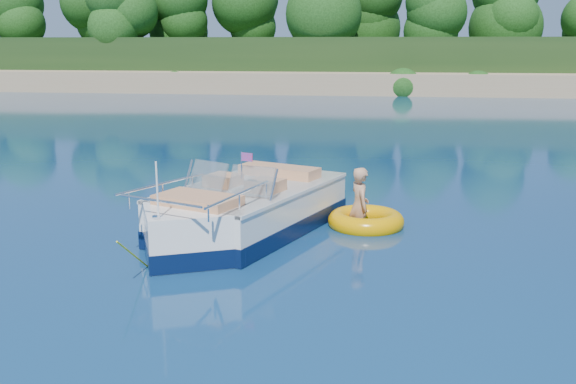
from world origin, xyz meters
The scene contains 6 objects.
ground centered at (0.00, 0.00, 0.00)m, with size 160.00×160.00×0.00m, color #0B224F.
shoreline centered at (0.00, 63.77, 0.98)m, with size 170.00×59.00×6.00m.
treeline centered at (0.04, 41.01, 5.55)m, with size 150.00×7.12×8.19m.
motorboat centered at (-2.18, 0.78, 0.39)m, with size 3.52×5.79×2.03m.
tow_tube centered at (0.17, 1.73, 0.10)m, with size 1.92×1.92×0.40m.
boy centered at (0.02, 1.71, 0.00)m, with size 0.60×0.39×1.64m, color tan.
Camera 1 is at (0.38, -10.68, 3.56)m, focal length 40.00 mm.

